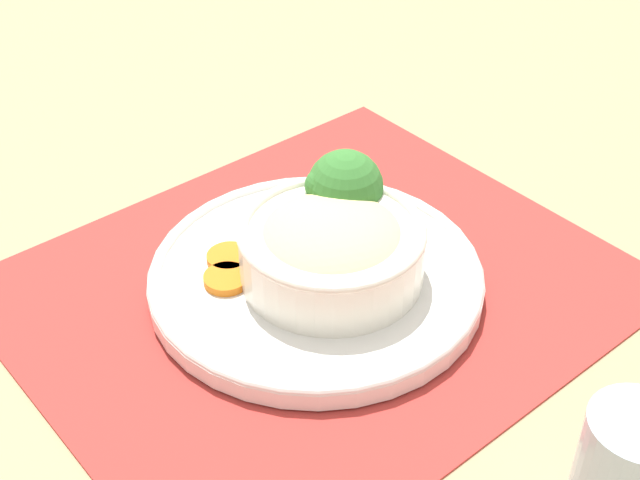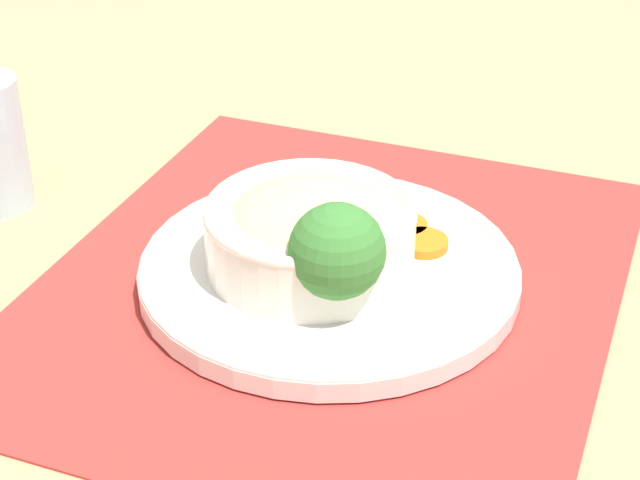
{
  "view_description": "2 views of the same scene",
  "coord_description": "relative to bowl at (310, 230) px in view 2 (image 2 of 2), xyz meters",
  "views": [
    {
      "loc": [
        -0.34,
        -0.5,
        0.52
      ],
      "look_at": [
        0.01,
        0.01,
        0.05
      ],
      "focal_mm": 50.0,
      "sensor_mm": 36.0,
      "label": 1
    },
    {
      "loc": [
        0.63,
        0.3,
        0.46
      ],
      "look_at": [
        -0.01,
        -0.01,
        0.04
      ],
      "focal_mm": 60.0,
      "sensor_mm": 36.0,
      "label": 2
    }
  ],
  "objects": [
    {
      "name": "carrot_slice_near",
      "position": [
        -0.06,
        0.07,
        -0.03
      ],
      "size": [
        0.04,
        0.04,
        0.01
      ],
      "color": "orange",
      "rests_on": "plate"
    },
    {
      "name": "broccoli_floret",
      "position": [
        0.05,
        0.04,
        0.02
      ],
      "size": [
        0.07,
        0.07,
        0.09
      ],
      "color": "#759E51",
      "rests_on": "plate"
    },
    {
      "name": "bowl",
      "position": [
        0.0,
        0.0,
        0.0
      ],
      "size": [
        0.16,
        0.16,
        0.06
      ],
      "color": "silver",
      "rests_on": "plate"
    },
    {
      "name": "carrot_slice_middle",
      "position": [
        -0.08,
        0.04,
        -0.03
      ],
      "size": [
        0.04,
        0.04,
        0.01
      ],
      "color": "orange",
      "rests_on": "plate"
    },
    {
      "name": "placemat",
      "position": [
        -0.01,
        0.01,
        -0.05
      ],
      "size": [
        0.55,
        0.48,
        0.0
      ],
      "color": "#B2332D",
      "rests_on": "ground_plane"
    },
    {
      "name": "ground_plane",
      "position": [
        -0.01,
        0.01,
        -0.05
      ],
      "size": [
        4.0,
        4.0,
        0.0
      ],
      "primitive_type": "plane",
      "color": "tan"
    },
    {
      "name": "plate",
      "position": [
        -0.01,
        0.01,
        -0.04
      ],
      "size": [
        0.29,
        0.29,
        0.02
      ],
      "color": "white",
      "rests_on": "placemat"
    }
  ]
}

